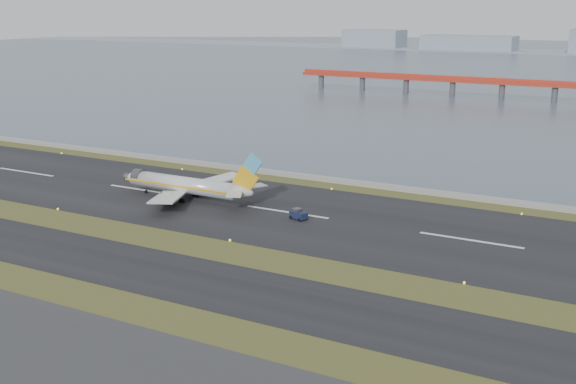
# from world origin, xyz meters

# --- Properties ---
(ground) EXTENTS (1000.00, 1000.00, 0.00)m
(ground) POSITION_xyz_m (0.00, 0.00, 0.00)
(ground) COLOR #364A1A
(ground) RESTS_ON ground
(taxiway_strip) EXTENTS (1000.00, 18.00, 0.10)m
(taxiway_strip) POSITION_xyz_m (0.00, -12.00, 0.05)
(taxiway_strip) COLOR black
(taxiway_strip) RESTS_ON ground
(runway_strip) EXTENTS (1000.00, 45.00, 0.10)m
(runway_strip) POSITION_xyz_m (0.00, 30.00, 0.05)
(runway_strip) COLOR black
(runway_strip) RESTS_ON ground
(seawall) EXTENTS (1000.00, 2.50, 1.00)m
(seawall) POSITION_xyz_m (0.00, 60.00, 0.50)
(seawall) COLOR gray
(seawall) RESTS_ON ground
(bay_water) EXTENTS (1400.00, 800.00, 1.30)m
(bay_water) POSITION_xyz_m (0.00, 460.00, 0.00)
(bay_water) COLOR #435060
(bay_water) RESTS_ON ground
(red_pier) EXTENTS (260.00, 5.00, 10.20)m
(red_pier) POSITION_xyz_m (20.00, 250.00, 7.28)
(red_pier) COLOR #B8311F
(red_pier) RESTS_ON ground
(airliner) EXTENTS (38.52, 32.89, 12.80)m
(airliner) POSITION_xyz_m (-24.73, 27.99, 3.46)
(airliner) COLOR silver
(airliner) RESTS_ON ground
(pushback_tug) EXTENTS (4.12, 3.08, 2.35)m
(pushback_tug) POSITION_xyz_m (4.64, 26.48, 1.14)
(pushback_tug) COLOR #161E3D
(pushback_tug) RESTS_ON ground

